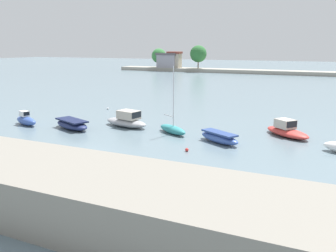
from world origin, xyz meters
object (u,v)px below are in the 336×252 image
object	(u,v)px
mooring_buoy_0	(187,150)
mooring_buoy_1	(108,109)
moored_boat_3	(173,129)
moored_boat_5	(287,131)
moored_boat_2	(127,121)
moored_boat_1	(72,124)
moored_boat_0	(26,120)
moored_boat_4	(219,138)

from	to	relation	value
mooring_buoy_0	mooring_buoy_1	bearing A→B (deg)	141.06
moored_boat_3	mooring_buoy_0	bearing A→B (deg)	-22.74
moored_boat_5	moored_boat_2	bearing A→B (deg)	-130.26
moored_boat_1	mooring_buoy_0	distance (m)	14.51
moored_boat_0	moored_boat_2	distance (m)	11.31
moored_boat_1	mooring_buoy_1	bearing A→B (deg)	127.87
moored_boat_2	mooring_buoy_1	size ratio (longest dim) A/B	20.06
moored_boat_2	mooring_buoy_0	bearing A→B (deg)	-20.21
moored_boat_0	mooring_buoy_1	xyz separation A→B (m)	(2.48, 12.18, -0.41)
moored_boat_2	moored_boat_5	distance (m)	16.57
moored_boat_4	mooring_buoy_0	bearing A→B (deg)	-82.00
moored_boat_3	mooring_buoy_1	size ratio (longest dim) A/B	23.15
moored_boat_3	moored_boat_4	xyz separation A→B (m)	(5.31, -1.43, 0.02)
moored_boat_4	moored_boat_5	xyz separation A→B (m)	(5.18, 5.18, 0.08)
moored_boat_2	moored_boat_1	bearing A→B (deg)	-131.88
moored_boat_1	moored_boat_4	xyz separation A→B (m)	(15.81, 1.21, -0.01)
moored_boat_3	moored_boat_0	bearing A→B (deg)	-136.53
moored_boat_1	moored_boat_0	bearing A→B (deg)	-152.43
moored_boat_2	moored_boat_4	world-z (taller)	moored_boat_2
mooring_buoy_1	moored_boat_5	bearing A→B (deg)	-11.96
moored_boat_0	moored_boat_3	distance (m)	16.70
mooring_buoy_1	moored_boat_1	bearing A→B (deg)	-73.61
moored_boat_3	moored_boat_5	xyz separation A→B (m)	(10.49, 3.75, 0.09)
moored_boat_5	mooring_buoy_0	world-z (taller)	moored_boat_5
moored_boat_0	mooring_buoy_0	world-z (taller)	moored_boat_0
moored_boat_0	moored_boat_5	xyz separation A→B (m)	(26.87, 7.01, -0.01)
moored_boat_1	mooring_buoy_0	world-z (taller)	moored_boat_1
moored_boat_3	mooring_buoy_1	world-z (taller)	moored_boat_3
moored_boat_4	moored_boat_5	size ratio (longest dim) A/B	0.87
moored_boat_0	moored_boat_5	world-z (taller)	moored_boat_5
moored_boat_1	moored_boat_5	xyz separation A→B (m)	(20.99, 6.39, 0.07)
moored_boat_4	moored_boat_3	bearing A→B (deg)	-165.45
moored_boat_2	moored_boat_4	distance (m)	11.33
moored_boat_2	mooring_buoy_1	distance (m)	11.51
moored_boat_3	mooring_buoy_1	bearing A→B (deg)	179.50
mooring_buoy_1	moored_boat_0	bearing A→B (deg)	-101.51
moored_boat_0	mooring_buoy_0	xyz separation A→B (m)	(20.13, -2.08, -0.40)
moored_boat_4	mooring_buoy_1	world-z (taller)	moored_boat_4
moored_boat_1	moored_boat_4	bearing A→B (deg)	25.84
moored_boat_2	moored_boat_5	bearing A→B (deg)	22.74
moored_boat_2	moored_boat_3	bearing A→B (deg)	4.99
moored_boat_4	moored_boat_5	bearing A→B (deg)	74.65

